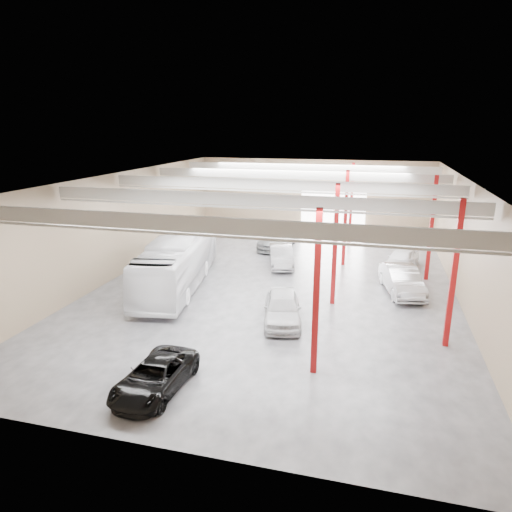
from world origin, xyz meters
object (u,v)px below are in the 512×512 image
at_px(car_row_b, 281,256).
at_px(car_right_far, 402,259).
at_px(coach_bus, 178,262).
at_px(black_sedan, 155,376).
at_px(car_row_c, 278,238).
at_px(car_right_near, 402,280).
at_px(car_row_a, 282,308).

distance_m(car_row_b, car_right_far, 8.71).
relative_size(coach_bus, car_right_far, 2.72).
distance_m(black_sedan, car_row_b, 17.55).
height_order(car_row_b, car_row_c, car_row_c).
relative_size(coach_bus, car_right_near, 2.31).
xyz_separation_m(car_row_a, car_row_b, (-2.11, 9.82, -0.04)).
distance_m(coach_bus, car_right_near, 14.07).
height_order(car_right_near, car_right_far, car_right_near).
bearing_deg(car_row_c, car_row_b, -71.16).
xyz_separation_m(car_row_b, car_right_far, (8.58, 1.51, -0.02)).
distance_m(black_sedan, car_row_c, 22.70).
height_order(car_row_c, car_right_near, car_right_near).
bearing_deg(car_row_c, car_row_a, -72.90).
bearing_deg(car_row_b, car_row_c, 89.51).
bearing_deg(coach_bus, car_row_a, -35.95).
height_order(coach_bus, car_row_c, coach_bus).
bearing_deg(car_row_a, coach_bus, 141.35).
relative_size(car_row_a, car_right_far, 1.08).
bearing_deg(coach_bus, car_row_c, 60.41).
bearing_deg(car_row_c, coach_bus, -106.00).
bearing_deg(car_row_c, car_right_far, -16.30).
relative_size(black_sedan, car_row_a, 0.95).
xyz_separation_m(car_row_a, car_right_near, (6.25, 6.14, 0.04)).
distance_m(black_sedan, car_row_a, 8.42).
height_order(black_sedan, car_row_a, car_row_a).
bearing_deg(coach_bus, car_right_near, 0.15).
bearing_deg(car_right_far, car_row_b, -152.80).
distance_m(car_row_a, car_row_c, 15.42).
xyz_separation_m(black_sedan, car_row_c, (-0.02, 22.70, 0.22)).
xyz_separation_m(coach_bus, car_row_a, (7.59, -3.77, -0.85)).
height_order(black_sedan, car_right_near, car_right_near).
xyz_separation_m(car_right_near, car_right_far, (0.22, 5.20, -0.10)).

